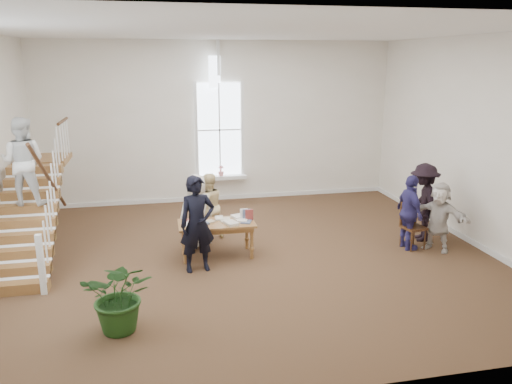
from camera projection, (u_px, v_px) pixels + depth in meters
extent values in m
plane|color=#4A301D|center=(250.00, 256.00, 10.41)|extent=(10.00, 10.00, 0.00)
plane|color=silver|center=(219.00, 123.00, 14.09)|extent=(10.00, 0.00, 10.00)
plane|color=silver|center=(326.00, 219.00, 5.57)|extent=(10.00, 0.00, 10.00)
plane|color=silver|center=(475.00, 142.00, 10.81)|extent=(0.00, 9.00, 9.00)
plane|color=white|center=(249.00, 30.00, 9.25)|extent=(10.00, 10.00, 0.00)
cube|color=white|center=(221.00, 177.00, 14.31)|extent=(1.45, 0.28, 0.10)
plane|color=white|center=(220.00, 130.00, 14.08)|extent=(2.60, 0.00, 2.60)
plane|color=white|center=(218.00, 72.00, 13.67)|extent=(0.60, 0.60, 0.85)
cube|color=white|center=(221.00, 197.00, 14.62)|extent=(10.00, 0.04, 0.12)
imported|color=pink|center=(221.00, 171.00, 14.23)|extent=(0.17, 0.17, 0.30)
cube|color=brown|center=(16.00, 287.00, 8.77)|extent=(1.10, 0.30, 0.20)
cube|color=brown|center=(19.00, 270.00, 9.00)|extent=(1.10, 0.30, 0.20)
cube|color=brown|center=(22.00, 253.00, 9.23)|extent=(1.10, 0.30, 0.20)
cube|color=brown|center=(24.00, 238.00, 9.47)|extent=(1.10, 0.30, 0.20)
cube|color=brown|center=(27.00, 223.00, 9.70)|extent=(1.10, 0.30, 0.20)
cube|color=brown|center=(29.00, 209.00, 9.93)|extent=(1.10, 0.30, 0.20)
cube|color=brown|center=(31.00, 195.00, 10.16)|extent=(1.10, 0.30, 0.20)
cube|color=brown|center=(33.00, 182.00, 10.40)|extent=(1.10, 0.30, 0.20)
cube|color=brown|center=(35.00, 170.00, 10.63)|extent=(1.10, 0.30, 0.20)
cube|color=brown|center=(43.00, 160.00, 11.47)|extent=(1.10, 1.20, 0.12)
cube|color=white|center=(41.00, 265.00, 8.61)|extent=(0.10, 0.10, 1.10)
cylinder|color=black|center=(49.00, 179.00, 9.58)|extent=(0.07, 2.74, 1.86)
imported|color=silver|center=(23.00, 161.00, 9.68)|extent=(0.94, 0.79, 1.72)
cube|color=brown|center=(217.00, 224.00, 10.26)|extent=(1.57, 0.80, 0.05)
cube|color=brown|center=(217.00, 227.00, 10.28)|extent=(1.45, 0.68, 0.10)
cylinder|color=brown|center=(185.00, 248.00, 9.96)|extent=(0.07, 0.07, 0.68)
cylinder|color=brown|center=(252.00, 243.00, 10.21)|extent=(0.07, 0.07, 0.68)
cylinder|color=brown|center=(183.00, 238.00, 10.51)|extent=(0.07, 0.07, 0.68)
cylinder|color=brown|center=(247.00, 234.00, 10.76)|extent=(0.07, 0.07, 0.68)
cube|color=silver|center=(194.00, 222.00, 10.24)|extent=(0.26, 0.27, 0.02)
cube|color=beige|center=(231.00, 223.00, 10.12)|extent=(0.30, 0.35, 0.06)
cube|color=tan|center=(210.00, 221.00, 10.29)|extent=(0.22, 0.24, 0.02)
cube|color=silver|center=(243.00, 220.00, 10.33)|extent=(0.26, 0.30, 0.04)
cube|color=#4C5972|center=(203.00, 223.00, 10.16)|extent=(0.28, 0.30, 0.04)
cube|color=maroon|center=(187.00, 221.00, 10.29)|extent=(0.24, 0.29, 0.02)
cube|color=white|center=(187.00, 225.00, 10.06)|extent=(0.24, 0.32, 0.03)
cube|color=#BFB299|center=(225.00, 220.00, 10.38)|extent=(0.21, 0.29, 0.02)
cube|color=silver|center=(240.00, 219.00, 10.46)|extent=(0.26, 0.30, 0.03)
cube|color=beige|center=(219.00, 218.00, 10.47)|extent=(0.18, 0.28, 0.03)
cube|color=tan|center=(202.00, 222.00, 10.25)|extent=(0.24, 0.31, 0.02)
cube|color=silver|center=(238.00, 217.00, 10.53)|extent=(0.30, 0.34, 0.06)
cube|color=#4C5972|center=(246.00, 222.00, 10.26)|extent=(0.27, 0.31, 0.02)
imported|color=black|center=(197.00, 224.00, 9.50)|extent=(0.75, 0.55, 1.88)
imported|color=silver|center=(197.00, 211.00, 10.73)|extent=(0.91, 0.73, 1.63)
imported|color=beige|center=(208.00, 206.00, 11.28)|extent=(0.89, 0.78, 1.53)
imported|color=navy|center=(410.00, 213.00, 10.64)|extent=(0.40, 0.96, 1.63)
imported|color=black|center=(423.00, 202.00, 11.16)|extent=(0.98, 1.29, 1.77)
imported|color=beige|center=(439.00, 217.00, 10.58)|extent=(1.21, 1.35, 1.49)
imported|color=#193912|center=(121.00, 295.00, 7.43)|extent=(1.20, 1.09, 1.16)
cube|color=black|center=(414.00, 228.00, 10.76)|extent=(0.51, 0.51, 0.05)
cube|color=black|center=(409.00, 213.00, 10.86)|extent=(0.44, 0.12, 0.52)
cylinder|color=black|center=(412.00, 242.00, 10.60)|extent=(0.04, 0.04, 0.46)
cylinder|color=black|center=(425.00, 240.00, 10.73)|extent=(0.04, 0.04, 0.46)
cylinder|color=black|center=(401.00, 236.00, 10.91)|extent=(0.04, 0.04, 0.46)
cylinder|color=black|center=(414.00, 234.00, 11.04)|extent=(0.04, 0.04, 0.46)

